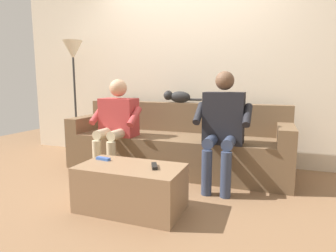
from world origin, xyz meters
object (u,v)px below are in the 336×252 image
at_px(cat_on_backrest, 177,97).
at_px(floor_lamp, 73,59).
at_px(couch, 176,146).
at_px(coffee_table, 131,188).
at_px(person_right_seated, 116,120).
at_px(remote_blue, 103,159).
at_px(person_left_seated, 223,123).
at_px(remote_black, 154,166).

relative_size(cat_on_backrest, floor_lamp, 0.31).
relative_size(couch, coffee_table, 3.03).
relative_size(person_right_seated, remote_blue, 8.07).
relative_size(coffee_table, person_left_seated, 0.74).
bearing_deg(coffee_table, remote_black, -173.48).
relative_size(couch, remote_blue, 19.27).
height_order(person_right_seated, remote_blue, person_right_seated).
relative_size(coffee_table, remote_black, 5.80).
distance_m(couch, person_right_seated, 0.79).
bearing_deg(person_left_seated, person_right_seated, -0.67).
height_order(couch, cat_on_backrest, cat_on_backrest).
relative_size(coffee_table, person_right_seated, 0.79).
distance_m(person_right_seated, cat_on_backrest, 0.86).
relative_size(person_right_seated, cat_on_backrest, 2.16).
bearing_deg(floor_lamp, coffee_table, 139.72).
xyz_separation_m(couch, person_left_seated, (-0.62, 0.38, 0.37)).
relative_size(couch, floor_lamp, 1.60).
bearing_deg(person_right_seated, person_left_seated, 179.33).
distance_m(coffee_table, person_left_seated, 1.13).
bearing_deg(person_left_seated, coffee_table, 53.12).
height_order(remote_black, floor_lamp, floor_lamp).
relative_size(coffee_table, remote_blue, 6.37).
xyz_separation_m(coffee_table, cat_on_backrest, (0.08, -1.46, 0.69)).
xyz_separation_m(couch, cat_on_backrest, (0.08, -0.26, 0.60)).
xyz_separation_m(remote_blue, floor_lamp, (1.28, -1.27, 1.00)).
distance_m(person_left_seated, remote_blue, 1.22).
relative_size(cat_on_backrest, remote_blue, 3.73).
height_order(person_left_seated, floor_lamp, floor_lamp).
bearing_deg(floor_lamp, person_right_seated, 152.32).
distance_m(couch, floor_lamp, 1.94).
bearing_deg(remote_blue, remote_black, 2.43).
xyz_separation_m(person_left_seated, remote_blue, (0.93, 0.75, -0.27)).
relative_size(remote_black, floor_lamp, 0.09).
relative_size(coffee_table, floor_lamp, 0.53).
bearing_deg(remote_black, person_right_seated, 18.68).
bearing_deg(person_right_seated, couch, -149.63).
bearing_deg(floor_lamp, person_left_seated, 166.64).
relative_size(person_left_seated, person_right_seated, 1.07).
xyz_separation_m(cat_on_backrest, remote_black, (-0.29, 1.44, -0.49)).
xyz_separation_m(person_left_seated, person_right_seated, (1.23, -0.01, -0.03)).
height_order(coffee_table, cat_on_backrest, cat_on_backrest).
bearing_deg(person_right_seated, remote_black, 135.31).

